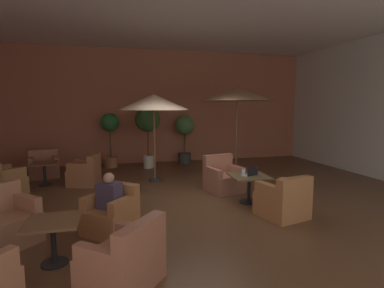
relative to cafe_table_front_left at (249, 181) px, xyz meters
The scene contains 22 objects.
ground_plane 1.22m from the cafe_table_front_left, 158.88° to the left, with size 11.26×10.02×0.02m, color #523521.
wall_back_brick 5.70m from the cafe_table_front_left, 101.00° to the left, with size 11.26×0.08×4.12m, color #A96046.
ceiling_slab 3.84m from the cafe_table_front_left, 158.88° to the left, with size 11.26×10.02×0.06m, color silver.
cafe_table_front_left is the anchor object (origin of this frame).
armchair_front_left_north 1.02m from the cafe_table_front_left, 76.04° to the right, with size 0.92×0.94×0.82m.
armchair_front_left_east 1.03m from the cafe_table_front_left, 102.98° to the left, with size 0.94×0.92×0.88m.
cafe_table_front_right 5.35m from the cafe_table_front_left, 149.61° to the left, with size 0.68×0.68×0.60m.
armchair_front_right_north 6.13m from the cafe_table_front_left, 142.19° to the left, with size 0.94×0.92×0.79m.
armchair_front_right_east 5.74m from the cafe_table_front_left, 160.00° to the left, with size 1.10×1.10×0.82m.
armchair_front_right_south 4.34m from the cafe_table_front_left, 145.51° to the left, with size 0.87×0.88×0.83m.
cafe_table_mid_center 4.01m from the cafe_table_front_left, 154.20° to the right, with size 0.68×0.68×0.60m.
armchair_mid_center_north 4.56m from the cafe_table_front_left, 167.94° to the right, with size 1.10×1.10×0.90m.
armchair_mid_center_south 3.70m from the cafe_table_front_left, 137.57° to the right, with size 1.08×1.09×0.82m.
armchair_mid_center_west 3.01m from the cafe_table_front_left, 163.45° to the right, with size 1.00×1.00×0.78m.
patio_umbrella_tall_red 3.29m from the cafe_table_front_left, 73.46° to the left, with size 2.20×2.20×2.64m.
patio_umbrella_center_beige 3.43m from the cafe_table_front_left, 125.64° to the left, with size 1.95×1.95×2.41m.
potted_tree_left_corner 4.74m from the cafe_table_front_left, 111.56° to the left, with size 0.85×0.85×2.07m.
potted_tree_mid_left 5.63m from the cafe_table_front_left, 121.75° to the left, with size 0.63×0.63×1.86m.
potted_tree_mid_right 4.94m from the cafe_table_front_left, 93.52° to the left, with size 0.70×0.70×1.75m.
patron_blue_shirt 3.04m from the cafe_table_front_left, 163.07° to the right, with size 0.45×0.43×0.60m.
iced_drink_cup 0.24m from the cafe_table_front_left, 114.22° to the left, with size 0.08×0.08×0.11m, color silver.
open_laptop 0.18m from the cafe_table_front_left, 74.08° to the right, with size 0.37×0.32×0.20m.
Camera 1 is at (-1.75, -6.27, 2.08)m, focal length 28.28 mm.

